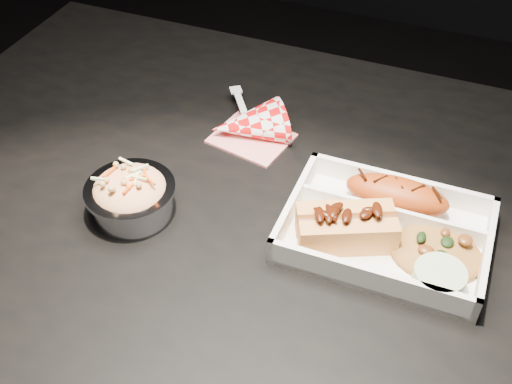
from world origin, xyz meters
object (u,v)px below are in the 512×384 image
hotdog (346,225)px  foil_coleslaw_cup (131,194)px  dining_table (280,252)px  fried_pastry (397,195)px  napkin_fork (248,125)px  food_tray (385,233)px

hotdog → foil_coleslaw_cup: foil_coleslaw_cup is taller
dining_table → foil_coleslaw_cup: (-0.18, -0.08, 0.12)m
fried_pastry → foil_coleslaw_cup: (-0.32, -0.13, 0.00)m
fried_pastry → hotdog: hotdog is taller
dining_table → napkin_fork: bearing=128.2°
food_tray → fried_pastry: size_ratio=1.85×
dining_table → napkin_fork: size_ratio=7.55×
dining_table → foil_coleslaw_cup: size_ratio=10.25×
foil_coleslaw_cup → napkin_fork: size_ratio=0.74×
dining_table → napkin_fork: (-0.10, 0.13, 0.11)m
fried_pastry → napkin_fork: 0.26m
fried_pastry → hotdog: (-0.04, -0.08, 0.00)m
dining_table → napkin_fork: napkin_fork is taller
fried_pastry → food_tray: bearing=-89.7°
foil_coleslaw_cup → napkin_fork: bearing=70.2°
hotdog → food_tray: bearing=6.2°
food_tray → hotdog: hotdog is taller
dining_table → food_tray: bearing=-3.0°
dining_table → foil_coleslaw_cup: bearing=-155.0°
hotdog → napkin_fork: 0.26m
dining_table → hotdog: 0.16m
napkin_fork → fried_pastry: bearing=36.7°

